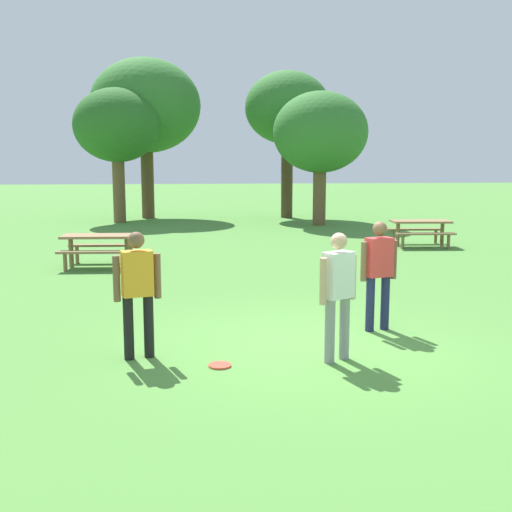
% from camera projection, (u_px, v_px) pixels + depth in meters
% --- Properties ---
extents(ground_plane, '(120.00, 120.00, 0.00)m').
position_uv_depth(ground_plane, '(322.00, 347.00, 8.50)').
color(ground_plane, '#4C8438').
extents(person_thrower, '(0.59, 0.32, 1.64)m').
position_uv_depth(person_thrower, '(138.00, 286.00, 7.88)').
color(person_thrower, black).
rests_on(person_thrower, ground).
extents(person_catcher, '(0.59, 0.32, 1.64)m').
position_uv_depth(person_catcher, '(379.00, 268.00, 9.19)').
color(person_catcher, '#1E234C').
rests_on(person_catcher, ground).
extents(person_bystander, '(0.53, 0.39, 1.64)m').
position_uv_depth(person_bystander, '(338.00, 288.00, 7.77)').
color(person_bystander, gray).
rests_on(person_bystander, ground).
extents(frisbee, '(0.28, 0.28, 0.03)m').
position_uv_depth(frisbee, '(220.00, 365.00, 7.69)').
color(frisbee, '#E04733').
rests_on(frisbee, ground).
extents(picnic_table_near, '(1.78, 1.52, 0.77)m').
position_uv_depth(picnic_table_near, '(99.00, 243.00, 14.81)').
color(picnic_table_near, olive).
rests_on(picnic_table_near, ground).
extents(picnic_table_far, '(1.80, 1.54, 0.77)m').
position_uv_depth(picnic_table_far, '(420.00, 227.00, 18.36)').
color(picnic_table_far, olive).
rests_on(picnic_table_far, ground).
extents(tree_tall_left, '(3.48, 3.48, 5.40)m').
position_uv_depth(tree_tall_left, '(117.00, 126.00, 24.98)').
color(tree_tall_left, brown).
rests_on(tree_tall_left, ground).
extents(tree_broad_center, '(4.74, 4.74, 6.87)m').
position_uv_depth(tree_broad_center, '(146.00, 106.00, 26.77)').
color(tree_broad_center, brown).
rests_on(tree_broad_center, ground).
extents(tree_far_right, '(3.69, 3.69, 6.36)m').
position_uv_depth(tree_far_right, '(287.00, 109.00, 26.99)').
color(tree_far_right, '#4C3823').
rests_on(tree_far_right, ground).
extents(tree_slender_mid, '(3.67, 3.67, 5.16)m').
position_uv_depth(tree_slender_mid, '(320.00, 133.00, 23.97)').
color(tree_slender_mid, brown).
rests_on(tree_slender_mid, ground).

